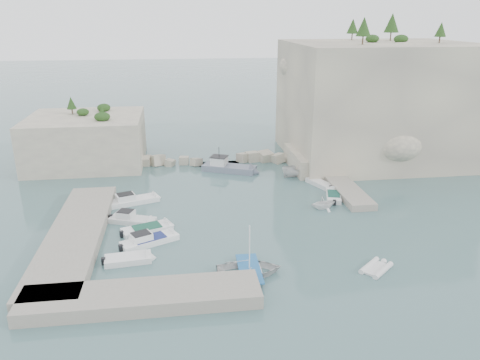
{
  "coord_description": "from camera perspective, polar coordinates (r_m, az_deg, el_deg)",
  "views": [
    {
      "loc": [
        -6.71,
        -43.59,
        20.66
      ],
      "look_at": [
        0.0,
        6.0,
        3.0
      ],
      "focal_mm": 35.0,
      "sensor_mm": 36.0,
      "label": 1
    }
  ],
  "objects": [
    {
      "name": "rowboat_mast",
      "position": [
        39.05,
        1.17,
        -8.0
      ],
      "size": [
        0.1,
        0.1,
        4.2
      ],
      "primitive_type": "cylinder",
      "color": "white",
      "rests_on": "rowboat"
    },
    {
      "name": "motorboat_d",
      "position": [
        46.08,
        -10.93,
        -7.59
      ],
      "size": [
        6.21,
        4.24,
        1.4
      ],
      "primitive_type": null,
      "rotation": [
        0.0,
        0.0,
        0.45
      ],
      "color": "white",
      "rests_on": "ground"
    },
    {
      "name": "ledge_east",
      "position": [
        60.76,
        12.2,
        -0.5
      ],
      "size": [
        3.0,
        16.0,
        0.8
      ],
      "primitive_type": "cube",
      "color": "#9E9689",
      "rests_on": "ground"
    },
    {
      "name": "tender_east_b",
      "position": [
        57.1,
        11.31,
        -2.17
      ],
      "size": [
        2.9,
        5.09,
        0.7
      ],
      "primitive_type": null,
      "rotation": [
        0.0,
        0.0,
        1.29
      ],
      "color": "silver",
      "rests_on": "ground"
    },
    {
      "name": "breakwater",
      "position": [
        68.8,
        -2.61,
        2.55
      ],
      "size": [
        28.0,
        3.0,
        1.4
      ],
      "primitive_type": "cube",
      "color": "beige",
      "rests_on": "ground"
    },
    {
      "name": "work_boat",
      "position": [
        65.61,
        -1.32,
        1.08
      ],
      "size": [
        8.46,
        5.55,
        2.2
      ],
      "primitive_type": null,
      "rotation": [
        0.0,
        0.0,
        -0.42
      ],
      "color": "slate",
      "rests_on": "ground"
    },
    {
      "name": "tender_east_d",
      "position": [
        64.03,
        7.17,
        0.45
      ],
      "size": [
        5.04,
        2.41,
        1.87
      ],
      "primitive_type": "imported",
      "rotation": [
        0.0,
        0.0,
        1.69
      ],
      "color": "silver",
      "rests_on": "ground"
    },
    {
      "name": "quay_south",
      "position": [
        37.18,
        -11.88,
        -13.78
      ],
      "size": [
        18.0,
        4.0,
        1.1
      ],
      "primitive_type": "cube",
      "color": "#9E9689",
      "rests_on": "ground"
    },
    {
      "name": "ground",
      "position": [
        48.71,
        0.95,
        -5.66
      ],
      "size": [
        400.0,
        400.0,
        0.0
      ],
      "primitive_type": "plane",
      "color": "#486B6D",
      "rests_on": "ground"
    },
    {
      "name": "vegetation",
      "position": [
        72.34,
        12.68,
        16.83
      ],
      "size": [
        53.48,
        13.88,
        13.4
      ],
      "color": "#1E4219",
      "rests_on": "ground"
    },
    {
      "name": "motorboat_a",
      "position": [
        55.94,
        -12.85,
        -2.75
      ],
      "size": [
        6.69,
        3.92,
        1.4
      ],
      "primitive_type": null,
      "rotation": [
        0.0,
        0.0,
        0.34
      ],
      "color": "white",
      "rests_on": "ground"
    },
    {
      "name": "tender_east_c",
      "position": [
        60.98,
        9.69,
        -0.66
      ],
      "size": [
        3.12,
        4.82,
        0.7
      ],
      "primitive_type": null,
      "rotation": [
        0.0,
        0.0,
        1.96
      ],
      "color": "silver",
      "rests_on": "ground"
    },
    {
      "name": "motorboat_e",
      "position": [
        43.28,
        -13.45,
        -9.66
      ],
      "size": [
        4.61,
        2.26,
        0.7
      ],
      "primitive_type": null,
      "rotation": [
        0.0,
        0.0,
        0.1
      ],
      "color": "white",
      "rests_on": "ground"
    },
    {
      "name": "motorboat_c",
      "position": [
        48.45,
        -11.24,
        -6.2
      ],
      "size": [
        5.81,
        3.78,
        0.7
      ],
      "primitive_type": null,
      "rotation": [
        0.0,
        0.0,
        0.36
      ],
      "color": "white",
      "rests_on": "ground"
    },
    {
      "name": "motorboat_b",
      "position": [
        50.81,
        -12.95,
        -5.08
      ],
      "size": [
        5.59,
        3.53,
        1.4
      ],
      "primitive_type": null,
      "rotation": [
        0.0,
        0.0,
        -0.37
      ],
      "color": "silver",
      "rests_on": "ground"
    },
    {
      "name": "quay_west",
      "position": [
        48.22,
        -19.39,
        -6.4
      ],
      "size": [
        5.0,
        24.0,
        1.1
      ],
      "primitive_type": "cube",
      "color": "#9E9689",
      "rests_on": "ground"
    },
    {
      "name": "cliff_east",
      "position": [
        73.93,
        16.33,
        9.2
      ],
      "size": [
        26.0,
        22.0,
        17.0
      ],
      "primitive_type": "cube",
      "color": "beige",
      "rests_on": "ground"
    },
    {
      "name": "inflatable_dinghy",
      "position": [
        42.55,
        16.23,
        -10.47
      ],
      "size": [
        3.58,
        3.42,
        0.44
      ],
      "primitive_type": null,
      "rotation": [
        0.0,
        0.0,
        0.72
      ],
      "color": "silver",
      "rests_on": "ground"
    },
    {
      "name": "outcrop_west",
      "position": [
        71.95,
        -18.17,
        4.66
      ],
      "size": [
        16.0,
        14.0,
        7.0
      ],
      "primitive_type": "cube",
      "color": "beige",
      "rests_on": "ground"
    },
    {
      "name": "tender_east_a",
      "position": [
        53.88,
        10.09,
        -3.43
      ],
      "size": [
        3.29,
        2.96,
        1.54
      ],
      "primitive_type": "imported",
      "rotation": [
        0.0,
        0.0,
        1.74
      ],
      "color": "white",
      "rests_on": "ground"
    },
    {
      "name": "rowboat",
      "position": [
        40.35,
        1.14,
        -11.36
      ],
      "size": [
        5.58,
        4.04,
        1.14
      ],
      "primitive_type": "imported",
      "rotation": [
        0.0,
        0.0,
        1.55
      ],
      "color": "silver",
      "rests_on": "ground"
    },
    {
      "name": "cliff_terrace",
      "position": [
        67.52,
        9.62,
        2.45
      ],
      "size": [
        8.0,
        10.0,
        2.5
      ],
      "primitive_type": "cube",
      "color": "beige",
      "rests_on": "ground"
    }
  ]
}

